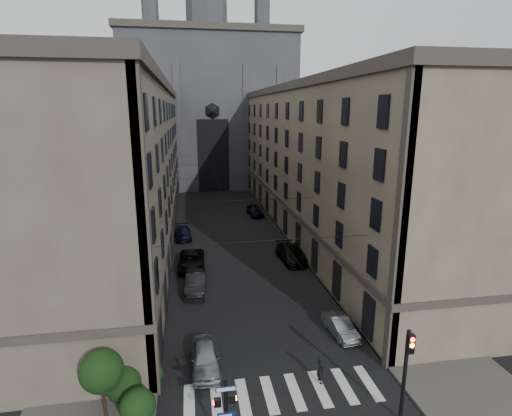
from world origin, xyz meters
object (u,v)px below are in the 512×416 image
gothic_tower (209,100)px  pedestrian (320,369)px  pedestrian_signal_left (226,410)px  car_left_midnear (196,282)px  car_left_far (183,233)px  car_right_near (340,327)px  car_right_midnear (294,252)px  car_right_far (255,210)px  car_left_midfar (192,261)px  car_left_near (206,357)px  traffic_light_right (406,365)px  car_right_midfar (291,254)px

gothic_tower → pedestrian: (2.42, -69.42, -16.94)m
pedestrian_signal_left → car_left_midnear: size_ratio=0.81×
car_left_far → car_right_near: 26.81m
car_left_far → car_right_midnear: bearing=-40.5°
car_left_far → car_right_far: bearing=37.5°
car_left_midfar → car_right_near: (10.37, -14.39, -0.15)m
car_left_near → car_left_far: car_left_near is taller
gothic_tower → car_left_far: gothic_tower is taller
gothic_tower → traffic_light_right: size_ratio=11.15×
traffic_light_right → car_right_midnear: size_ratio=1.07×
car_left_midnear → car_right_midnear: bearing=35.4°
car_left_midnear → pedestrian_signal_left: bearing=-82.7°
car_right_near → car_right_midfar: size_ratio=0.70×
car_left_midfar → gothic_tower: bearing=86.1°
car_left_midnear → car_left_far: car_left_midnear is taller
car_left_near → car_right_midnear: size_ratio=0.91×
car_right_far → car_left_far: bearing=-143.2°
traffic_light_right → car_left_midnear: 20.18m
gothic_tower → pedestrian_signal_left: bearing=-92.7°
car_right_near → car_right_far: car_right_far is taller
car_right_midfar → car_right_midnear: bearing=54.3°
car_left_far → car_left_midfar: bearing=-88.5°
pedestrian_signal_left → car_left_near: (-0.69, 6.50, -1.57)m
gothic_tower → car_right_midfar: (5.58, -50.15, -17.00)m
car_left_midnear → car_right_near: size_ratio=1.29×
traffic_light_right → car_left_near: (-9.80, 6.08, -2.54)m
pedestrian → car_left_midnear: bearing=19.3°
gothic_tower → traffic_light_right: (5.60, -73.04, -14.51)m
car_left_midfar → car_right_near: bearing=-52.5°
car_right_midnear → car_right_midfar: size_ratio=0.88×
car_right_midfar → car_right_far: (-0.68, 19.25, 0.03)m
car_left_midfar → car_left_far: 9.96m
pedestrian_signal_left → car_left_far: (-2.33, 33.06, -1.62)m
gothic_tower → car_right_near: (5.48, -64.69, -17.16)m
pedestrian_signal_left → car_right_near: (9.00, 8.77, -1.69)m
car_right_far → car_left_near: bearing=-108.8°
car_left_midnear → car_right_near: car_left_midnear is taller
car_right_near → car_right_far: 33.80m
car_left_midfar → car_right_midnear: size_ratio=1.17×
car_right_near → car_right_midfar: bearing=83.6°
car_right_midnear → car_right_far: 18.38m
traffic_light_right → car_left_midfar: size_ratio=0.92×
car_left_near → pedestrian_signal_left: bearing=-84.2°
gothic_tower → pedestrian: size_ratio=33.85×
car_right_midnear → pedestrian: (-3.71, -20.18, 0.18)m
pedestrian_signal_left → pedestrian: pedestrian_signal_left is taller
gothic_tower → car_right_near: bearing=-85.2°
car_left_far → car_right_midfar: bearing=-44.5°
car_right_midnear → car_left_far: bearing=149.4°
car_left_far → pedestrian: size_ratio=2.82×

